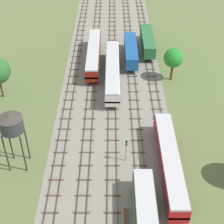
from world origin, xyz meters
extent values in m
plane|color=#5B6B3D|center=(0.00, 56.00, 0.00)|extent=(480.00, 480.00, 0.00)
cube|color=gray|center=(0.00, 56.00, 0.00)|extent=(21.52, 176.00, 0.01)
cube|color=#47382D|center=(-9.48, 57.00, 0.22)|extent=(0.07, 126.00, 0.15)
cube|color=#47382D|center=(-8.04, 57.00, 0.22)|extent=(0.07, 126.00, 0.15)
cube|color=brown|center=(-8.76, 22.50, 0.07)|extent=(2.40, 0.22, 0.14)
cube|color=brown|center=(-8.76, 25.50, 0.07)|extent=(2.40, 0.22, 0.14)
cube|color=brown|center=(-8.76, 28.50, 0.07)|extent=(2.40, 0.22, 0.14)
cube|color=brown|center=(-8.76, 31.50, 0.07)|extent=(2.40, 0.22, 0.14)
cube|color=brown|center=(-8.76, 34.50, 0.07)|extent=(2.40, 0.22, 0.14)
cube|color=brown|center=(-8.76, 37.50, 0.07)|extent=(2.40, 0.22, 0.14)
cube|color=brown|center=(-8.76, 40.50, 0.07)|extent=(2.40, 0.22, 0.14)
cube|color=brown|center=(-8.76, 43.50, 0.07)|extent=(2.40, 0.22, 0.14)
cube|color=brown|center=(-8.76, 46.50, 0.07)|extent=(2.40, 0.22, 0.14)
cube|color=brown|center=(-8.76, 49.50, 0.07)|extent=(2.40, 0.22, 0.14)
cube|color=brown|center=(-8.76, 52.50, 0.07)|extent=(2.40, 0.22, 0.14)
cube|color=brown|center=(-8.76, 55.50, 0.07)|extent=(2.40, 0.22, 0.14)
cube|color=brown|center=(-8.76, 58.50, 0.07)|extent=(2.40, 0.22, 0.14)
cube|color=brown|center=(-8.76, 61.50, 0.07)|extent=(2.40, 0.22, 0.14)
cube|color=brown|center=(-8.76, 64.50, 0.07)|extent=(2.40, 0.22, 0.14)
cube|color=brown|center=(-8.76, 67.50, 0.07)|extent=(2.40, 0.22, 0.14)
cube|color=brown|center=(-8.76, 70.50, 0.07)|extent=(2.40, 0.22, 0.14)
cube|color=brown|center=(-8.76, 73.50, 0.07)|extent=(2.40, 0.22, 0.14)
cube|color=brown|center=(-8.76, 76.50, 0.07)|extent=(2.40, 0.22, 0.14)
cube|color=brown|center=(-8.76, 79.50, 0.07)|extent=(2.40, 0.22, 0.14)
cube|color=brown|center=(-8.76, 82.50, 0.07)|extent=(2.40, 0.22, 0.14)
cube|color=brown|center=(-8.76, 85.50, 0.07)|extent=(2.40, 0.22, 0.14)
cube|color=brown|center=(-8.76, 88.50, 0.07)|extent=(2.40, 0.22, 0.14)
cube|color=brown|center=(-8.76, 91.50, 0.07)|extent=(2.40, 0.22, 0.14)
cube|color=brown|center=(-8.76, 94.50, 0.07)|extent=(2.40, 0.22, 0.14)
cube|color=brown|center=(-8.76, 97.50, 0.07)|extent=(2.40, 0.22, 0.14)
cube|color=brown|center=(-8.76, 100.50, 0.07)|extent=(2.40, 0.22, 0.14)
cube|color=brown|center=(-8.76, 103.50, 0.07)|extent=(2.40, 0.22, 0.14)
cube|color=brown|center=(-8.76, 106.50, 0.07)|extent=(2.40, 0.22, 0.14)
cube|color=#47382D|center=(-5.10, 57.00, 0.22)|extent=(0.07, 126.00, 0.15)
cube|color=#47382D|center=(-3.66, 57.00, 0.22)|extent=(0.07, 126.00, 0.15)
cube|color=brown|center=(-4.38, 22.50, 0.07)|extent=(2.40, 0.22, 0.14)
cube|color=brown|center=(-4.38, 25.50, 0.07)|extent=(2.40, 0.22, 0.14)
cube|color=brown|center=(-4.38, 28.50, 0.07)|extent=(2.40, 0.22, 0.14)
cube|color=brown|center=(-4.38, 31.50, 0.07)|extent=(2.40, 0.22, 0.14)
cube|color=brown|center=(-4.38, 34.50, 0.07)|extent=(2.40, 0.22, 0.14)
cube|color=brown|center=(-4.38, 37.50, 0.07)|extent=(2.40, 0.22, 0.14)
cube|color=brown|center=(-4.38, 40.50, 0.07)|extent=(2.40, 0.22, 0.14)
cube|color=brown|center=(-4.38, 43.50, 0.07)|extent=(2.40, 0.22, 0.14)
cube|color=brown|center=(-4.38, 46.50, 0.07)|extent=(2.40, 0.22, 0.14)
cube|color=brown|center=(-4.38, 49.50, 0.07)|extent=(2.40, 0.22, 0.14)
cube|color=brown|center=(-4.38, 52.50, 0.07)|extent=(2.40, 0.22, 0.14)
cube|color=brown|center=(-4.38, 55.50, 0.07)|extent=(2.40, 0.22, 0.14)
cube|color=brown|center=(-4.38, 58.50, 0.07)|extent=(2.40, 0.22, 0.14)
cube|color=brown|center=(-4.38, 61.50, 0.07)|extent=(2.40, 0.22, 0.14)
cube|color=brown|center=(-4.38, 64.50, 0.07)|extent=(2.40, 0.22, 0.14)
cube|color=brown|center=(-4.38, 67.50, 0.07)|extent=(2.40, 0.22, 0.14)
cube|color=brown|center=(-4.38, 70.50, 0.07)|extent=(2.40, 0.22, 0.14)
cube|color=brown|center=(-4.38, 73.50, 0.07)|extent=(2.40, 0.22, 0.14)
cube|color=brown|center=(-4.38, 76.50, 0.07)|extent=(2.40, 0.22, 0.14)
cube|color=brown|center=(-4.38, 79.50, 0.07)|extent=(2.40, 0.22, 0.14)
cube|color=brown|center=(-4.38, 82.50, 0.07)|extent=(2.40, 0.22, 0.14)
cube|color=brown|center=(-4.38, 85.50, 0.07)|extent=(2.40, 0.22, 0.14)
cube|color=brown|center=(-4.38, 88.50, 0.07)|extent=(2.40, 0.22, 0.14)
cube|color=brown|center=(-4.38, 91.50, 0.07)|extent=(2.40, 0.22, 0.14)
cube|color=brown|center=(-4.38, 94.50, 0.07)|extent=(2.40, 0.22, 0.14)
cube|color=brown|center=(-4.38, 97.50, 0.07)|extent=(2.40, 0.22, 0.14)
cube|color=brown|center=(-4.38, 100.50, 0.07)|extent=(2.40, 0.22, 0.14)
cube|color=brown|center=(-4.38, 103.50, 0.07)|extent=(2.40, 0.22, 0.14)
cube|color=brown|center=(-4.38, 106.50, 0.07)|extent=(2.40, 0.22, 0.14)
cube|color=#47382D|center=(-0.72, 57.00, 0.22)|extent=(0.07, 126.00, 0.15)
cube|color=#47382D|center=(0.72, 57.00, 0.22)|extent=(0.07, 126.00, 0.15)
cube|color=brown|center=(0.00, 22.50, 0.07)|extent=(2.40, 0.22, 0.14)
cube|color=brown|center=(0.00, 25.50, 0.07)|extent=(2.40, 0.22, 0.14)
cube|color=brown|center=(0.00, 28.50, 0.07)|extent=(2.40, 0.22, 0.14)
cube|color=brown|center=(0.00, 31.50, 0.07)|extent=(2.40, 0.22, 0.14)
cube|color=brown|center=(0.00, 34.50, 0.07)|extent=(2.40, 0.22, 0.14)
cube|color=brown|center=(0.00, 37.50, 0.07)|extent=(2.40, 0.22, 0.14)
cube|color=brown|center=(0.00, 40.50, 0.07)|extent=(2.40, 0.22, 0.14)
cube|color=brown|center=(0.00, 43.50, 0.07)|extent=(2.40, 0.22, 0.14)
cube|color=brown|center=(0.00, 46.50, 0.07)|extent=(2.40, 0.22, 0.14)
cube|color=brown|center=(0.00, 49.50, 0.07)|extent=(2.40, 0.22, 0.14)
cube|color=brown|center=(0.00, 52.50, 0.07)|extent=(2.40, 0.22, 0.14)
cube|color=brown|center=(0.00, 55.50, 0.07)|extent=(2.40, 0.22, 0.14)
cube|color=brown|center=(0.00, 58.50, 0.07)|extent=(2.40, 0.22, 0.14)
cube|color=brown|center=(0.00, 61.50, 0.07)|extent=(2.40, 0.22, 0.14)
cube|color=brown|center=(0.00, 64.50, 0.07)|extent=(2.40, 0.22, 0.14)
cube|color=brown|center=(0.00, 67.50, 0.07)|extent=(2.40, 0.22, 0.14)
cube|color=brown|center=(0.00, 70.50, 0.07)|extent=(2.40, 0.22, 0.14)
cube|color=brown|center=(0.00, 73.50, 0.07)|extent=(2.40, 0.22, 0.14)
cube|color=brown|center=(0.00, 76.50, 0.07)|extent=(2.40, 0.22, 0.14)
cube|color=brown|center=(0.00, 79.50, 0.07)|extent=(2.40, 0.22, 0.14)
cube|color=brown|center=(0.00, 82.50, 0.07)|extent=(2.40, 0.22, 0.14)
cube|color=brown|center=(0.00, 85.50, 0.07)|extent=(2.40, 0.22, 0.14)
cube|color=brown|center=(0.00, 88.50, 0.07)|extent=(2.40, 0.22, 0.14)
cube|color=brown|center=(0.00, 91.50, 0.07)|extent=(2.40, 0.22, 0.14)
cube|color=brown|center=(0.00, 94.50, 0.07)|extent=(2.40, 0.22, 0.14)
cube|color=brown|center=(0.00, 97.50, 0.07)|extent=(2.40, 0.22, 0.14)
cube|color=brown|center=(0.00, 100.50, 0.07)|extent=(2.40, 0.22, 0.14)
cube|color=brown|center=(0.00, 103.50, 0.07)|extent=(2.40, 0.22, 0.14)
cube|color=brown|center=(0.00, 106.50, 0.07)|extent=(2.40, 0.22, 0.14)
cube|color=#47382D|center=(3.66, 57.00, 0.22)|extent=(0.07, 126.00, 0.15)
cube|color=#47382D|center=(5.10, 57.00, 0.22)|extent=(0.07, 126.00, 0.15)
cube|color=brown|center=(4.38, 22.50, 0.07)|extent=(2.40, 0.22, 0.14)
cube|color=brown|center=(4.38, 25.50, 0.07)|extent=(2.40, 0.22, 0.14)
cube|color=brown|center=(4.38, 28.50, 0.07)|extent=(2.40, 0.22, 0.14)
cube|color=brown|center=(4.38, 31.50, 0.07)|extent=(2.40, 0.22, 0.14)
cube|color=brown|center=(4.38, 34.50, 0.07)|extent=(2.40, 0.22, 0.14)
cube|color=brown|center=(4.38, 37.50, 0.07)|extent=(2.40, 0.22, 0.14)
cube|color=brown|center=(4.38, 40.50, 0.07)|extent=(2.40, 0.22, 0.14)
cube|color=brown|center=(4.38, 43.50, 0.07)|extent=(2.40, 0.22, 0.14)
cube|color=brown|center=(4.38, 46.50, 0.07)|extent=(2.40, 0.22, 0.14)
cube|color=brown|center=(4.38, 49.50, 0.07)|extent=(2.40, 0.22, 0.14)
cube|color=brown|center=(4.38, 52.50, 0.07)|extent=(2.40, 0.22, 0.14)
cube|color=brown|center=(4.38, 55.50, 0.07)|extent=(2.40, 0.22, 0.14)
cube|color=brown|center=(4.38, 58.50, 0.07)|extent=(2.40, 0.22, 0.14)
cube|color=brown|center=(4.38, 61.50, 0.07)|extent=(2.40, 0.22, 0.14)
cube|color=brown|center=(4.38, 64.50, 0.07)|extent=(2.40, 0.22, 0.14)
cube|color=brown|center=(4.38, 67.50, 0.07)|extent=(2.40, 0.22, 0.14)
cube|color=brown|center=(4.38, 70.50, 0.07)|extent=(2.40, 0.22, 0.14)
cube|color=brown|center=(4.38, 73.50, 0.07)|extent=(2.40, 0.22, 0.14)
cube|color=brown|center=(4.38, 76.50, 0.07)|extent=(2.40, 0.22, 0.14)
cube|color=brown|center=(4.38, 79.50, 0.07)|extent=(2.40, 0.22, 0.14)
cube|color=brown|center=(4.38, 82.50, 0.07)|extent=(2.40, 0.22, 0.14)
cube|color=brown|center=(4.38, 85.50, 0.07)|extent=(2.40, 0.22, 0.14)
cube|color=brown|center=(4.38, 88.50, 0.07)|extent=(2.40, 0.22, 0.14)
cube|color=brown|center=(4.38, 91.50, 0.07)|extent=(2.40, 0.22, 0.14)
cube|color=brown|center=(4.38, 94.50, 0.07)|extent=(2.40, 0.22, 0.14)
cube|color=brown|center=(4.38, 97.50, 0.07)|extent=(2.40, 0.22, 0.14)
cube|color=brown|center=(4.38, 100.50, 0.07)|extent=(2.40, 0.22, 0.14)
cube|color=brown|center=(4.38, 103.50, 0.07)|extent=(2.40, 0.22, 0.14)
cube|color=brown|center=(4.38, 106.50, 0.07)|extent=(2.40, 0.22, 0.14)
cube|color=#47382D|center=(8.04, 57.00, 0.22)|extent=(0.07, 126.00, 0.15)
cube|color=#47382D|center=(9.48, 57.00, 0.22)|extent=(0.07, 126.00, 0.15)
cube|color=brown|center=(8.76, 22.50, 0.07)|extent=(2.40, 0.22, 0.14)
cube|color=brown|center=(8.76, 25.50, 0.07)|extent=(2.40, 0.22, 0.14)
cube|color=brown|center=(8.76, 28.50, 0.07)|extent=(2.40, 0.22, 0.14)
cube|color=brown|center=(8.76, 31.50, 0.07)|extent=(2.40, 0.22, 0.14)
cube|color=brown|center=(8.76, 34.50, 0.07)|extent=(2.40, 0.22, 0.14)
cube|color=brown|center=(8.76, 37.50, 0.07)|extent=(2.40, 0.22, 0.14)
cube|color=brown|center=(8.76, 40.50, 0.07)|extent=(2.40, 0.22, 0.14)
cube|color=brown|center=(8.76, 43.50, 0.07)|extent=(2.40, 0.22, 0.14)
cube|color=brown|center=(8.76, 46.50, 0.07)|extent=(2.40, 0.22, 0.14)
cube|color=brown|center=(8.76, 49.50, 0.07)|extent=(2.40, 0.22, 0.14)
cube|color=brown|center=(8.76, 52.50, 0.07)|extent=(2.40, 0.22, 0.14)
cube|color=brown|center=(8.76, 55.50, 0.07)|extent=(2.40, 0.22, 0.14)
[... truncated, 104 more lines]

